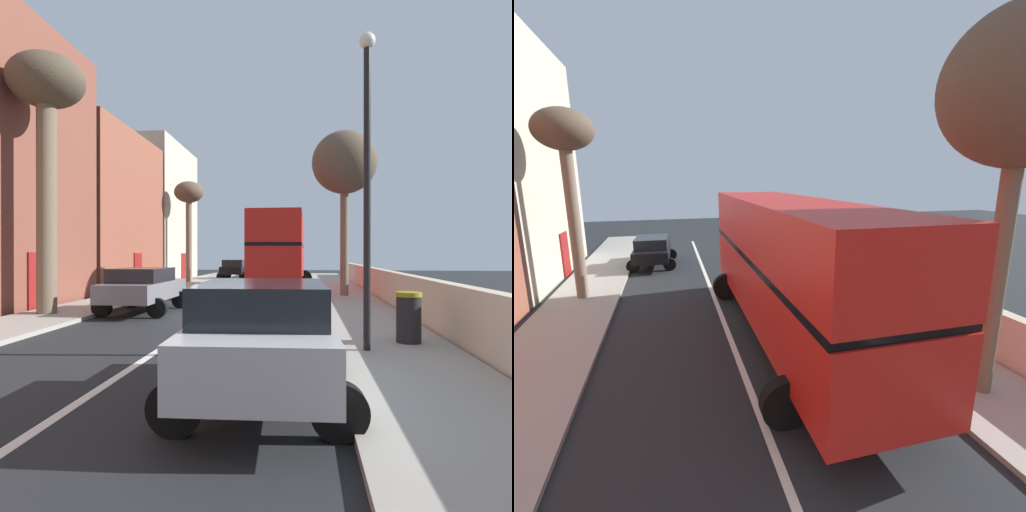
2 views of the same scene
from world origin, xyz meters
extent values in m
cube|color=maroon|center=(-6.47, 19.20, 1.05)|extent=(0.08, 1.10, 2.10)
cube|color=red|center=(1.70, 9.91, 1.55)|extent=(2.57, 11.09, 1.70)
cube|color=black|center=(1.70, 9.91, 2.48)|extent=(2.59, 10.98, 0.16)
cube|color=red|center=(1.70, 9.91, 3.31)|extent=(2.57, 11.09, 1.50)
cube|color=black|center=(1.73, 15.42, 1.64)|extent=(2.20, 0.07, 1.19)
cylinder|color=black|center=(0.44, 13.68, 0.50)|extent=(1.00, 0.31, 1.00)
cylinder|color=black|center=(3.00, 13.66, 0.50)|extent=(1.00, 0.31, 1.00)
cylinder|color=black|center=(0.40, 6.15, 0.50)|extent=(1.00, 0.31, 1.00)
cylinder|color=black|center=(2.96, 6.14, 0.50)|extent=(1.00, 0.31, 1.00)
cube|color=black|center=(-2.50, 20.06, 0.77)|extent=(1.88, 3.96, 0.58)
cube|color=black|center=(-2.51, 19.87, 1.32)|extent=(1.68, 2.21, 0.53)
cylinder|color=black|center=(-3.34, 21.31, 0.32)|extent=(0.65, 0.24, 0.64)
cylinder|color=black|center=(-1.57, 21.24, 0.32)|extent=(0.65, 0.24, 0.64)
cylinder|color=black|center=(-3.43, 18.89, 0.32)|extent=(0.65, 0.24, 0.64)
cylinder|color=black|center=(-1.66, 18.82, 0.32)|extent=(0.65, 0.24, 0.64)
cylinder|color=#7A6B56|center=(-4.95, 15.12, 3.02)|extent=(0.43, 0.43, 5.81)
ellipsoid|color=brown|center=(-4.95, 15.12, 6.33)|extent=(2.03, 2.03, 1.48)
cylinder|color=brown|center=(4.87, 5.96, 2.90)|extent=(0.38, 0.38, 5.56)
ellipsoid|color=brown|center=(4.87, 5.96, 6.28)|extent=(2.99, 2.99, 2.89)
camera|label=1|loc=(3.08, -14.94, 2.03)|focal=31.20mm
camera|label=2|loc=(-1.51, 0.53, 4.69)|focal=24.77mm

